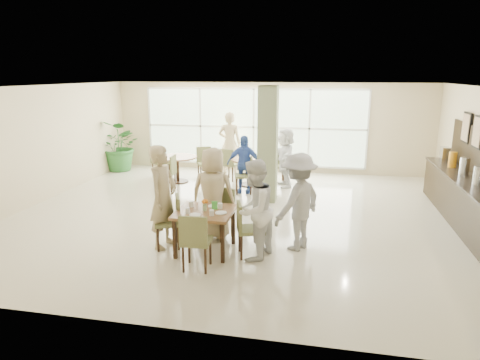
% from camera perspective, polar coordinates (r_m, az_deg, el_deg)
% --- Properties ---
extents(ground, '(10.00, 10.00, 0.00)m').
position_cam_1_polar(ground, '(9.60, 0.25, -4.60)').
color(ground, beige).
rests_on(ground, ground).
extents(room_shell, '(10.00, 10.00, 10.00)m').
position_cam_1_polar(room_shell, '(9.20, 0.26, 5.49)').
color(room_shell, white).
rests_on(room_shell, ground).
extents(window_bank, '(7.00, 0.04, 7.00)m').
position_cam_1_polar(window_bank, '(13.68, 1.82, 7.03)').
color(window_bank, silver).
rests_on(window_bank, ground).
extents(column, '(0.45, 0.45, 2.80)m').
position_cam_1_polar(column, '(10.35, 3.72, 4.73)').
color(column, '#6A7B56').
rests_on(column, ground).
extents(main_table, '(0.99, 0.99, 0.75)m').
position_cam_1_polar(main_table, '(7.51, -4.69, -4.74)').
color(main_table, brown).
rests_on(main_table, ground).
extents(round_table_left, '(1.15, 1.15, 0.75)m').
position_cam_1_polar(round_table_left, '(12.45, -8.36, 2.38)').
color(round_table_left, brown).
rests_on(round_table_left, ground).
extents(round_table_right, '(1.10, 1.10, 0.75)m').
position_cam_1_polar(round_table_right, '(11.96, 1.42, 1.99)').
color(round_table_right, brown).
rests_on(round_table_right, ground).
extents(chairs_main_table, '(2.12, 1.91, 0.95)m').
position_cam_1_polar(chairs_main_table, '(7.55, -4.24, -6.12)').
color(chairs_main_table, brown).
rests_on(chairs_main_table, ground).
extents(chairs_table_left, '(2.00, 1.93, 0.95)m').
position_cam_1_polar(chairs_table_left, '(12.44, -8.30, 1.86)').
color(chairs_table_left, brown).
rests_on(chairs_table_left, ground).
extents(chairs_table_right, '(1.91, 1.88, 0.95)m').
position_cam_1_polar(chairs_table_right, '(12.01, 1.41, 1.56)').
color(chairs_table_right, brown).
rests_on(chairs_table_right, ground).
extents(tabletop_clutter, '(0.75, 0.73, 0.21)m').
position_cam_1_polar(tabletop_clutter, '(7.44, -4.57, -3.71)').
color(tabletop_clutter, white).
rests_on(tabletop_clutter, main_table).
extents(buffet_counter, '(0.64, 4.70, 1.95)m').
position_cam_1_polar(buffet_counter, '(10.20, 27.76, -1.91)').
color(buffet_counter, black).
rests_on(buffet_counter, ground).
extents(framed_art_a, '(0.05, 0.55, 0.70)m').
position_cam_1_polar(framed_art_a, '(10.50, 29.14, 5.60)').
color(framed_art_a, black).
rests_on(framed_art_a, ground).
extents(framed_art_b, '(0.05, 0.55, 0.70)m').
position_cam_1_polar(framed_art_b, '(11.26, 27.95, 6.20)').
color(framed_art_b, black).
rests_on(framed_art_b, ground).
extents(potted_plant, '(1.87, 1.87, 1.64)m').
position_cam_1_polar(potted_plant, '(14.25, -15.64, 4.44)').
color(potted_plant, '#29662A').
rests_on(potted_plant, ground).
extents(teen_left, '(0.55, 0.74, 1.87)m').
position_cam_1_polar(teen_left, '(7.74, -10.22, -2.23)').
color(teen_left, tan).
rests_on(teen_left, ground).
extents(teen_far, '(0.86, 0.48, 1.75)m').
position_cam_1_polar(teen_far, '(8.07, -3.61, -1.78)').
color(teen_far, tan).
rests_on(teen_far, ground).
extents(teen_right, '(0.87, 0.99, 1.71)m').
position_cam_1_polar(teen_right, '(7.15, 1.87, -4.00)').
color(teen_right, white).
rests_on(teen_right, ground).
extents(teen_standing, '(1.15, 1.30, 1.75)m').
position_cam_1_polar(teen_standing, '(7.61, 7.73, -2.90)').
color(teen_standing, '#9E9EA0').
rests_on(teen_standing, ground).
extents(adult_a, '(0.91, 0.54, 1.52)m').
position_cam_1_polar(adult_a, '(11.19, 0.50, 2.13)').
color(adult_a, '#3A5BAF').
rests_on(adult_a, ground).
extents(adult_b, '(1.04, 1.63, 1.62)m').
position_cam_1_polar(adult_b, '(11.86, 6.07, 2.99)').
color(adult_b, white).
rests_on(adult_b, ground).
extents(adult_standing, '(0.72, 0.49, 1.94)m').
position_cam_1_polar(adult_standing, '(13.29, -1.39, 4.95)').
color(adult_standing, tan).
rests_on(adult_standing, ground).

